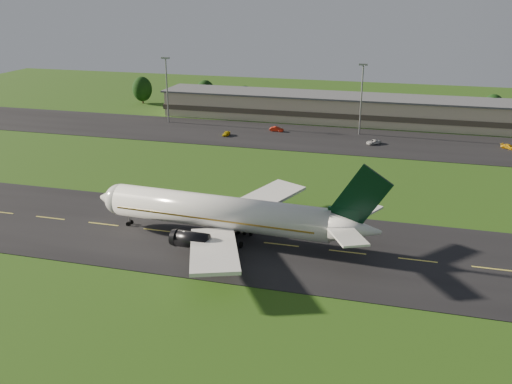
% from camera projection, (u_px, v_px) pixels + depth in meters
% --- Properties ---
extents(ground, '(360.00, 360.00, 0.00)m').
position_uv_depth(ground, '(281.00, 245.00, 94.88)').
color(ground, '#1F4110').
rests_on(ground, ground).
extents(taxiway, '(220.00, 30.00, 0.10)m').
position_uv_depth(taxiway, '(281.00, 245.00, 94.86)').
color(taxiway, black).
rests_on(taxiway, ground).
extents(apron, '(260.00, 30.00, 0.10)m').
position_uv_depth(apron, '(338.00, 140.00, 160.22)').
color(apron, black).
rests_on(apron, ground).
extents(airliner, '(51.30, 42.12, 15.57)m').
position_uv_depth(airliner, '(224.00, 213.00, 95.71)').
color(airliner, white).
rests_on(airliner, ground).
extents(terminal, '(145.00, 16.00, 8.40)m').
position_uv_depth(terminal, '(369.00, 110.00, 179.25)').
color(terminal, '#C2AD94').
rests_on(terminal, ground).
extents(light_mast_west, '(2.40, 1.20, 20.35)m').
position_uv_depth(light_mast_west, '(167.00, 82.00, 176.83)').
color(light_mast_west, gray).
rests_on(light_mast_west, ground).
extents(light_mast_centre, '(2.40, 1.20, 20.35)m').
position_uv_depth(light_mast_centre, '(362.00, 91.00, 161.94)').
color(light_mast_centre, gray).
rests_on(light_mast_centre, ground).
extents(tree_line, '(196.40, 9.09, 10.42)m').
position_uv_depth(tree_line, '(438.00, 104.00, 183.08)').
color(tree_line, black).
rests_on(tree_line, ground).
extents(service_vehicle_a, '(1.57, 3.74, 1.26)m').
position_uv_depth(service_vehicle_a, '(226.00, 133.00, 164.35)').
color(service_vehicle_a, gold).
rests_on(service_vehicle_a, apron).
extents(service_vehicle_b, '(4.23, 1.75, 1.36)m').
position_uv_depth(service_vehicle_b, '(277.00, 129.00, 169.14)').
color(service_vehicle_b, '#A1190A').
rests_on(service_vehicle_b, apron).
extents(service_vehicle_c, '(4.39, 4.51, 1.20)m').
position_uv_depth(service_vehicle_c, '(373.00, 142.00, 155.45)').
color(service_vehicle_c, silver).
rests_on(service_vehicle_c, apron).
extents(service_vehicle_d, '(4.33, 3.70, 1.19)m').
position_uv_depth(service_vehicle_d, '(509.00, 147.00, 150.78)').
color(service_vehicle_d, '#E7AB0D').
rests_on(service_vehicle_d, apron).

